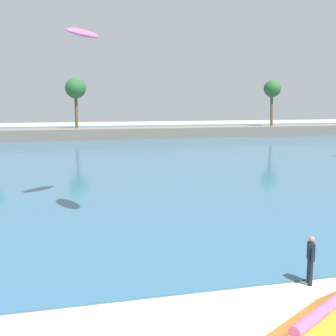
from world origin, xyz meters
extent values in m
cube|color=#33607F|center=(0.00, 59.19, 0.03)|extent=(220.00, 98.89, 0.06)
cube|color=slate|center=(0.00, 68.64, 0.90)|extent=(95.96, 6.00, 1.80)
cylinder|color=brown|center=(33.13, 68.03, 5.13)|extent=(0.62, 0.73, 6.67)
sphere|color=#285B2D|center=(33.13, 68.03, 8.45)|extent=(3.04, 3.04, 3.04)
cylinder|color=brown|center=(-1.33, 69.06, 5.05)|extent=(0.53, 0.89, 6.52)
sphere|color=#285B2D|center=(-1.33, 69.06, 8.30)|extent=(3.33, 3.33, 3.33)
cube|color=orange|center=(2.13, 6.72, 0.56)|extent=(4.08, 3.14, 0.99)
cylinder|color=#EA5693|center=(2.50, 6.12, 1.13)|extent=(3.42, 2.22, 0.28)
cylinder|color=#141E33|center=(4.01, 9.39, 0.43)|extent=(0.15, 0.15, 0.86)
cylinder|color=#141E33|center=(4.08, 9.60, 0.43)|extent=(0.15, 0.15, 0.86)
cube|color=#141E33|center=(4.04, 9.49, 1.15)|extent=(0.31, 0.39, 0.58)
sphere|color=#9E7051|center=(4.04, 9.49, 1.56)|extent=(0.21, 0.21, 0.21)
cylinder|color=#141E33|center=(3.96, 9.28, 1.11)|extent=(0.09, 0.09, 0.50)
cylinder|color=#141E33|center=(4.13, 9.71, 1.11)|extent=(0.09, 0.09, 0.50)
ellipsoid|color=#EA5693|center=(-2.43, 23.15, 9.95)|extent=(2.55, 2.56, 0.71)
camera|label=1|loc=(-3.84, -2.43, 6.03)|focal=45.46mm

